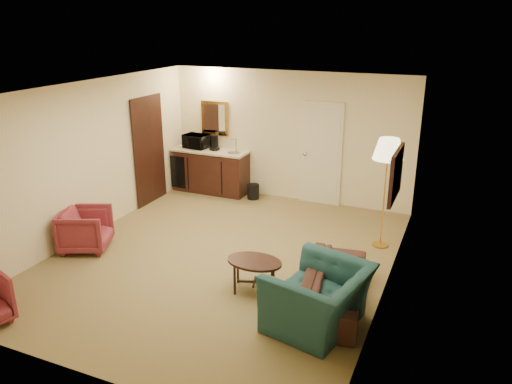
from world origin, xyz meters
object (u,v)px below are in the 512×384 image
Objects in this scene: wetbar_cabinet at (211,171)px; microwave at (196,140)px; rose_chair_near at (85,228)px; coffee_table at (254,275)px; teal_armchair at (319,288)px; waste_bin at (253,192)px; floor_lamp at (385,194)px; sofa at (335,279)px; coffee_maker at (214,143)px.

microwave is (-0.36, 0.04, 0.64)m from wetbar_cabinet.
coffee_table is (3.01, -0.10, -0.15)m from rose_chair_near.
wetbar_cabinet is 5.27m from teal_armchair.
wetbar_cabinet is at bearing 176.08° from waste_bin.
waste_bin is at bearing -48.94° from rose_chair_near.
floor_lamp is 4.43m from microwave.
coffee_maker is (-3.51, 3.36, 0.72)m from sofa.
microwave is at bearing 40.99° from sofa.
microwave is at bearing 165.89° from coffee_maker.
floor_lamp reaches higher than coffee_maker.
coffee_table is at bearing 85.92° from sofa.
wetbar_cabinet is 3.14× the size of microwave.
coffee_table is 2.42× the size of coffee_maker.
waste_bin is 0.97× the size of coffee_maker.
sofa is 4.10m from rose_chair_near.
microwave is at bearing 172.95° from wetbar_cabinet.
floor_lamp is 4.00m from coffee_maker.
rose_chair_near is 2.41× the size of waste_bin.
waste_bin is (1.02, -0.07, -0.31)m from wetbar_cabinet.
coffee_maker is (0.45, -0.02, -0.02)m from microwave.
microwave is at bearing 175.26° from waste_bin.
sofa is at bearing -172.43° from teal_armchair.
teal_armchair is 2.25× the size of microwave.
teal_armchair reaches higher than coffee_table.
coffee_maker is (0.09, 0.03, 0.62)m from wetbar_cabinet.
sofa is 5.26m from microwave.
rose_chair_near is 0.96× the size of coffee_table.
coffee_table is 4.58m from microwave.
coffee_maker is at bearing 124.99° from coffee_table.
coffee_maker is (-3.46, 3.93, 0.57)m from teal_armchair.
wetbar_cabinet reaches higher than waste_bin.
sofa is 5.91× the size of waste_bin.
coffee_maker reaches higher than waste_bin.
floor_lamp is at bearing 57.36° from coffee_table.
wetbar_cabinet is at bearing 161.08° from floor_lamp.
floor_lamp reaches higher than microwave.
sofa is 2.45× the size of rose_chair_near.
sofa is (3.60, -3.33, -0.10)m from wetbar_cabinet.
teal_armchair reaches higher than wetbar_cabinet.
microwave is (-2.86, 3.46, 0.87)m from coffee_table.
microwave reaches higher than coffee_table.
microwave is (0.14, 3.36, 0.72)m from rose_chair_near.
wetbar_cabinet is 4.91m from sofa.
wetbar_cabinet is at bearing 126.22° from coffee_table.
coffee_maker reaches higher than rose_chair_near.
microwave reaches higher than teal_armchair.
wetbar_cabinet is at bearing -0.14° from microwave.
microwave is at bearing 162.04° from floor_lamp.
microwave is (-4.21, 1.36, 0.19)m from floor_lamp.
coffee_table is 2.59m from floor_lamp.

